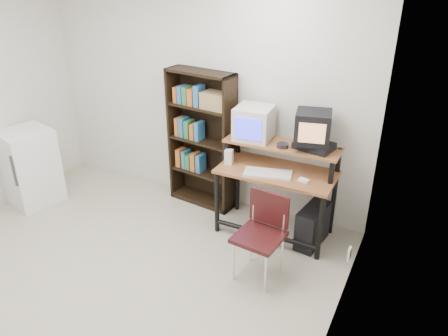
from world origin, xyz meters
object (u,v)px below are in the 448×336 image
at_px(bookshelf, 203,137).
at_px(crt_monitor, 254,123).
at_px(computer_desk, 277,174).
at_px(pc_tower, 313,226).
at_px(crt_tv, 313,127).
at_px(mini_fridge, 30,167).
at_px(school_chair, 263,228).

bearing_deg(bookshelf, crt_monitor, -2.74).
distance_m(computer_desk, pc_tower, 0.64).
xyz_separation_m(crt_tv, mini_fridge, (-3.12, -0.80, -0.76)).
relative_size(crt_monitor, bookshelf, 0.25).
xyz_separation_m(crt_tv, pc_tower, (0.13, -0.15, -1.00)).
bearing_deg(crt_monitor, crt_tv, -6.06).
xyz_separation_m(crt_tv, bookshelf, (-1.29, 0.12, -0.38)).
bearing_deg(mini_fridge, bookshelf, 41.39).
height_order(computer_desk, mini_fridge, computer_desk).
xyz_separation_m(computer_desk, bookshelf, (-1.00, 0.23, 0.14)).
relative_size(school_chair, mini_fridge, 0.89).
relative_size(computer_desk, pc_tower, 2.64).
bearing_deg(bookshelf, pc_tower, -4.13).
height_order(crt_monitor, mini_fridge, crt_monitor).
distance_m(computer_desk, crt_monitor, 0.57).
bearing_deg(mini_fridge, school_chair, 14.37).
height_order(computer_desk, pc_tower, computer_desk).
xyz_separation_m(pc_tower, mini_fridge, (-3.25, -0.65, 0.24)).
distance_m(computer_desk, crt_tv, 0.61).
xyz_separation_m(computer_desk, school_chair, (0.14, -0.71, -0.19)).
height_order(pc_tower, school_chair, school_chair).
bearing_deg(school_chair, bookshelf, 146.27).
height_order(computer_desk, crt_monitor, crt_monitor).
height_order(bookshelf, mini_fridge, bookshelf).
height_order(pc_tower, bookshelf, bookshelf).
relative_size(crt_monitor, crt_tv, 1.02).
bearing_deg(pc_tower, school_chair, -105.66).
xyz_separation_m(crt_monitor, mini_fridge, (-2.50, -0.81, -0.69)).
bearing_deg(pc_tower, crt_tv, 139.04).
bearing_deg(crt_tv, computer_desk, -173.02).
distance_m(school_chair, bookshelf, 1.51).
distance_m(pc_tower, mini_fridge, 3.33).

